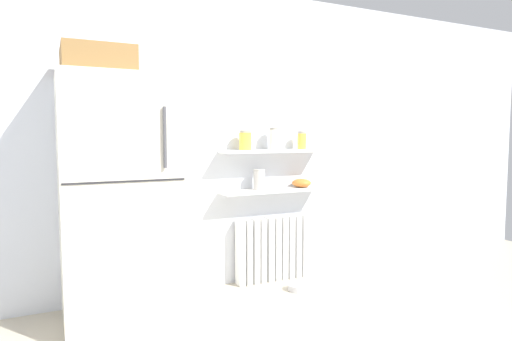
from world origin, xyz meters
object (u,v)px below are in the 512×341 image
Objects in this scene: storage_jar_0 at (245,140)px; vase at (259,180)px; radiator at (273,249)px; pet_food_bowl at (298,287)px; refrigerator at (118,194)px; storage_jar_2 at (302,140)px; storage_jar_1 at (275,139)px; shelf_bowl at (302,183)px.

vase is (0.13, -0.00, -0.35)m from storage_jar_0.
storage_jar_0 reaches higher than radiator.
vase reaches higher than pet_food_bowl.
refrigerator is at bearing -168.80° from radiator.
radiator reaches higher than pet_food_bowl.
pet_food_bowl is (0.22, -0.30, -0.92)m from vase.
storage_jar_2 is at bearing -5.97° from radiator.
storage_jar_2 is (1.68, 0.25, 0.37)m from refrigerator.
storage_jar_1 reaches higher than shelf_bowl.
storage_jar_1 is at bearing 180.00° from shelf_bowl.
radiator is 4.13× the size of storage_jar_0.
storage_jar_1 reaches higher than radiator.
radiator is at bearing 101.77° from pet_food_bowl.
storage_jar_1 reaches higher than storage_jar_0.
shelf_bowl is at bearing 8.33° from refrigerator.
vase is at bearing 126.38° from pet_food_bowl.
storage_jar_1 is at bearing 102.90° from pet_food_bowl.
storage_jar_0 is 1.00× the size of pet_food_bowl.
shelf_bowl is (0.29, 0.00, -0.41)m from storage_jar_1.
storage_jar_1 reaches higher than storage_jar_2.
storage_jar_0 is 0.93× the size of vase.
storage_jar_2 is (0.29, -0.03, 1.00)m from radiator.
radiator is 0.66m from shelf_bowl.
shelf_bowl reaches higher than pet_food_bowl.
pet_food_bowl is (-0.22, -0.30, -0.87)m from shelf_bowl.
storage_jar_2 reaches higher than radiator.
storage_jar_2 is 0.97× the size of pet_food_bowl.
storage_jar_2 is at bearing -0.00° from storage_jar_0.
vase reaches higher than shelf_bowl.
storage_jar_0 is at bearing 180.00° from vase.
storage_jar_0 is at bearing 180.00° from storage_jar_2.
storage_jar_2 reaches higher than vase.
radiator is at bearing 174.04° from shelf_bowl.
storage_jar_0 is 1.03× the size of storage_jar_2.
vase is 0.44m from shelf_bowl.
refrigerator is at bearing -169.99° from storage_jar_1.
refrigerator is 1.72m from pet_food_bowl.
storage_jar_0 reaches higher than storage_jar_2.
radiator is 4.14× the size of pet_food_bowl.
refrigerator is 11.71× the size of storage_jar_2.
storage_jar_1 is 1.08× the size of vase.
storage_jar_2 is 0.92× the size of shelf_bowl.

